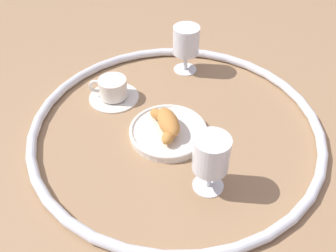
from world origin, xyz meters
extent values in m
plane|color=#997551|center=(0.00, 0.00, 0.00)|extent=(2.20, 2.20, 0.00)
torus|color=silver|center=(0.00, 0.00, 0.01)|extent=(0.72, 0.72, 0.02)
cylinder|color=silver|center=(0.00, 0.03, 0.01)|extent=(0.19, 0.19, 0.02)
torus|color=silver|center=(0.00, 0.03, 0.02)|extent=(0.19, 0.19, 0.01)
ellipsoid|color=#BC7A38|center=(0.00, 0.03, 0.04)|extent=(0.11, 0.08, 0.04)
ellipsoid|color=#BC7A38|center=(0.05, 0.02, 0.04)|extent=(0.05, 0.04, 0.03)
ellipsoid|color=#BC7A38|center=(-0.03, 0.05, 0.04)|extent=(0.05, 0.05, 0.03)
cylinder|color=silver|center=(0.21, 0.04, 0.00)|extent=(0.14, 0.14, 0.01)
cylinder|color=silver|center=(0.21, 0.04, 0.03)|extent=(0.08, 0.08, 0.05)
cylinder|color=#937A60|center=(0.21, 0.04, 0.06)|extent=(0.07, 0.07, 0.01)
torus|color=silver|center=(0.24, 0.08, 0.04)|extent=(0.03, 0.04, 0.04)
cylinder|color=white|center=(0.18, -0.20, 0.00)|extent=(0.07, 0.07, 0.01)
cylinder|color=white|center=(0.18, -0.20, 0.03)|extent=(0.01, 0.01, 0.05)
cylinder|color=white|center=(0.18, -0.20, 0.10)|extent=(0.08, 0.08, 0.08)
cylinder|color=#E0CC4C|center=(0.18, -0.20, 0.10)|extent=(0.07, 0.07, 0.07)
cylinder|color=white|center=(-0.18, 0.06, 0.00)|extent=(0.07, 0.07, 0.01)
cylinder|color=white|center=(-0.18, 0.06, 0.03)|extent=(0.01, 0.01, 0.05)
cylinder|color=white|center=(-0.18, 0.06, 0.10)|extent=(0.08, 0.08, 0.08)
cylinder|color=yellow|center=(-0.18, 0.06, 0.09)|extent=(0.07, 0.07, 0.06)
camera|label=1|loc=(-0.53, 0.48, 0.67)|focal=41.99mm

